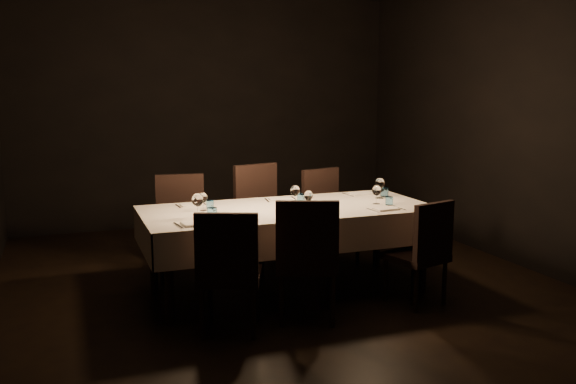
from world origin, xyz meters
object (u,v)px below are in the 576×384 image
object	(u,v)px
chair_near_left	(229,267)
chair_far_right	(327,211)
chair_far_left	(181,221)
chair_near_right	(423,248)
chair_far_center	(263,212)
dining_table	(288,216)
chair_near_center	(307,255)

from	to	relation	value
chair_near_left	chair_far_right	xyz separation A→B (m)	(1.47, 1.55, 0.01)
chair_near_left	chair_far_right	bearing A→B (deg)	-111.69
chair_far_left	chair_near_right	bearing A→B (deg)	-33.12
chair_far_left	chair_far_right	bearing A→B (deg)	7.85
chair_far_left	chair_far_right	xyz separation A→B (m)	(1.52, -0.04, -0.00)
chair_near_right	chair_far_right	size ratio (longest dim) A/B	0.93
chair_near_right	chair_far_center	xyz separation A→B (m)	(-0.88, 1.56, 0.07)
chair_far_left	chair_far_center	bearing A→B (deg)	9.29
chair_far_left	chair_far_center	size ratio (longest dim) A/B	0.94
dining_table	chair_near_center	world-z (taller)	chair_near_center
chair_near_left	chair_far_center	xyz separation A→B (m)	(0.78, 1.59, 0.05)
chair_near_left	chair_far_right	distance (m)	2.14
dining_table	chair_near_center	bearing A→B (deg)	-99.15
dining_table	chair_near_right	xyz separation A→B (m)	(0.92, -0.72, -0.19)
chair_far_right	chair_far_center	bearing A→B (deg)	162.19
dining_table	chair_near_center	size ratio (longest dim) A/B	2.58
dining_table	chair_near_center	xyz separation A→B (m)	(-0.12, -0.72, -0.15)
dining_table	chair_far_right	world-z (taller)	chair_far_right
dining_table	chair_near_left	size ratio (longest dim) A/B	2.69
chair_far_left	chair_far_center	world-z (taller)	chair_far_center
chair_near_left	chair_near_center	distance (m)	0.62
chair_near_center	chair_far_center	distance (m)	1.57
chair_near_right	chair_far_center	size ratio (longest dim) A/B	0.86
chair_far_right	chair_near_center	bearing A→B (deg)	-133.88
chair_near_left	chair_far_center	size ratio (longest dim) A/B	0.91
chair_near_center	chair_far_center	world-z (taller)	chair_far_center
chair_near_right	chair_far_left	bearing A→B (deg)	-57.70
dining_table	chair_far_right	xyz separation A→B (m)	(0.73, 0.80, -0.16)
chair_near_left	chair_near_right	size ratio (longest dim) A/B	1.05
chair_near_left	chair_far_right	size ratio (longest dim) A/B	0.98
chair_near_left	chair_far_left	world-z (taller)	chair_far_left
chair_near_center	chair_near_right	distance (m)	1.04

